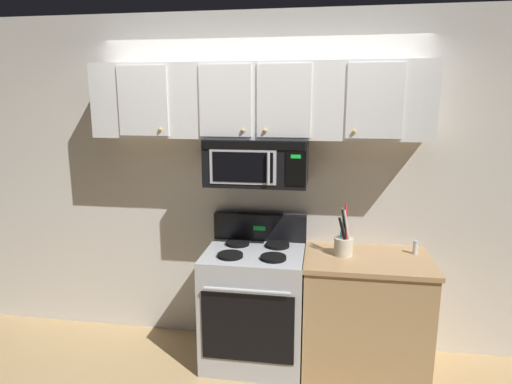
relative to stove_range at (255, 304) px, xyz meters
The scene contains 7 objects.
back_wall 0.95m from the stove_range, 90.00° to the left, with size 5.20×0.10×2.70m, color silver.
stove_range is the anchor object (origin of this frame).
over_range_microwave 1.11m from the stove_range, 90.14° to the left, with size 0.76×0.43×0.35m.
upper_cabinets 1.56m from the stove_range, 90.00° to the left, with size 2.50×0.36×0.55m.
counter_segment 0.84m from the stove_range, ahead, with size 0.93×0.65×0.90m.
utensil_crock_cream 0.84m from the stove_range, ahead, with size 0.14×0.14×0.38m.
salt_shaker 1.30m from the stove_range, ahead, with size 0.04×0.04×0.10m.
Camera 1 is at (0.49, -2.68, 2.03)m, focal length 30.45 mm.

